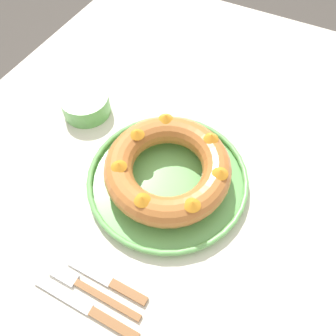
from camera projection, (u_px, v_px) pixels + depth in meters
The scene contains 8 objects.
ground_plane at pixel (170, 271), 1.37m from camera, with size 8.00×8.00×0.00m, color #4C4742.
dining_table at pixel (171, 193), 0.81m from camera, with size 1.44×1.14×0.76m.
serving_dish at pixel (168, 179), 0.72m from camera, with size 0.35×0.35×0.02m.
bundt_cake at pixel (168, 168), 0.69m from camera, with size 0.27×0.27×0.07m.
fork at pixel (88, 289), 0.60m from camera, with size 0.02×0.19×0.01m.
serving_knife at pixel (93, 312), 0.58m from camera, with size 0.02×0.22×0.01m.
cake_knife at pixel (112, 283), 0.61m from camera, with size 0.02×0.17×0.01m.
side_bowl at pixel (86, 104), 0.83m from camera, with size 0.12×0.12×0.05m, color #6BB760.
Camera 1 is at (-0.36, -0.17, 1.38)m, focal length 35.00 mm.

